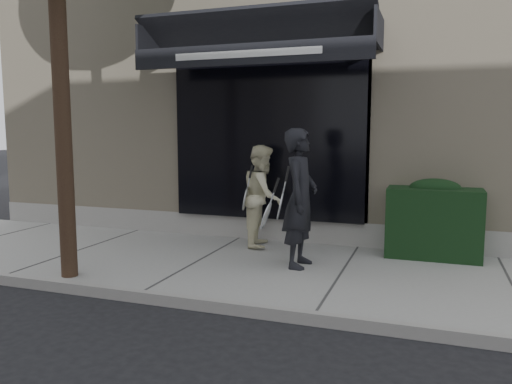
% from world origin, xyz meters
% --- Properties ---
extents(ground, '(80.00, 80.00, 0.00)m').
position_xyz_m(ground, '(0.00, 0.00, 0.00)').
color(ground, black).
rests_on(ground, ground).
extents(sidewalk, '(20.00, 3.00, 0.12)m').
position_xyz_m(sidewalk, '(0.00, 0.00, 0.06)').
color(sidewalk, gray).
rests_on(sidewalk, ground).
extents(curb, '(20.00, 0.10, 0.14)m').
position_xyz_m(curb, '(0.00, -1.55, 0.07)').
color(curb, gray).
rests_on(curb, ground).
extents(building_facade, '(14.30, 8.04, 5.64)m').
position_xyz_m(building_facade, '(-0.01, 4.96, 2.74)').
color(building_facade, beige).
rests_on(building_facade, ground).
extents(hedge, '(1.30, 0.70, 1.14)m').
position_xyz_m(hedge, '(1.10, 1.25, 0.66)').
color(hedge, black).
rests_on(hedge, sidewalk).
extents(pedestrian_front, '(0.69, 0.85, 1.85)m').
position_xyz_m(pedestrian_front, '(-0.59, 0.11, 1.04)').
color(pedestrian_front, black).
rests_on(pedestrian_front, sidewalk).
extents(pedestrian_back, '(0.74, 0.88, 1.60)m').
position_xyz_m(pedestrian_back, '(-1.45, 1.10, 0.92)').
color(pedestrian_back, beige).
rests_on(pedestrian_back, sidewalk).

